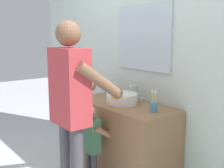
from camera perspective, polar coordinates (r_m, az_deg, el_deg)
back_wall at (r=3.19m, az=6.74°, el=6.43°), size 4.40×0.10×2.70m
vanity_cabinet at (r=3.18m, az=2.18°, el=-10.98°), size 1.19×0.54×0.82m
sink_basin at (r=3.03m, az=1.95°, el=-2.82°), size 0.32×0.32×0.11m
faucet at (r=3.15m, az=4.75°, el=-1.88°), size 0.18×0.14×0.18m
toothbrush_cup at (r=2.76m, az=8.10°, el=-4.29°), size 0.07×0.07×0.21m
soap_bottle at (r=3.37m, az=-0.90°, el=-1.31°), size 0.06×0.06×0.16m
child_toddler at (r=2.92m, az=-3.99°, el=-10.84°), size 0.26×0.26×0.85m
adult_parent at (r=2.56m, az=-7.90°, el=-2.73°), size 0.51×0.54×1.65m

